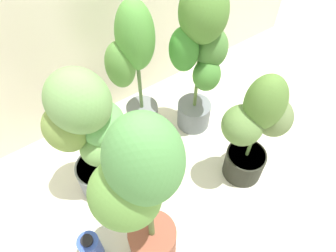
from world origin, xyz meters
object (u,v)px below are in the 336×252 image
at_px(potted_plant_back_right, 200,53).
at_px(nutrient_bottle, 91,248).
at_px(potted_plant_front_right, 256,129).
at_px(potted_plant_front_left, 140,196).
at_px(potted_plant_back_center, 134,69).
at_px(potted_plant_back_left, 88,133).

xyz_separation_m(potted_plant_back_right, nutrient_bottle, (-0.92, -0.37, -0.48)).
bearing_deg(nutrient_bottle, potted_plant_front_right, -4.68).
height_order(potted_plant_front_left, potted_plant_back_center, potted_plant_front_left).
bearing_deg(potted_plant_front_right, potted_plant_front_left, -174.76).
bearing_deg(potted_plant_back_center, potted_plant_back_right, -28.53).
relative_size(potted_plant_front_left, potted_plant_back_center, 1.11).
distance_m(potted_plant_front_left, potted_plant_back_right, 0.86).
height_order(potted_plant_back_right, nutrient_bottle, potted_plant_back_right).
relative_size(potted_plant_front_left, nutrient_bottle, 4.92).
distance_m(potted_plant_front_left, potted_plant_back_center, 0.79).
height_order(potted_plant_front_right, potted_plant_back_right, potted_plant_back_right).
xyz_separation_m(potted_plant_front_right, nutrient_bottle, (-0.92, 0.08, -0.31)).
height_order(potted_plant_front_left, potted_plant_back_right, potted_plant_front_left).
distance_m(potted_plant_back_left, nutrient_bottle, 0.54).
xyz_separation_m(potted_plant_back_left, nutrient_bottle, (-0.23, -0.32, -0.38)).
relative_size(potted_plant_back_right, nutrient_bottle, 4.79).
bearing_deg(potted_plant_front_left, nutrient_bottle, 148.59).
distance_m(potted_plant_back_center, nutrient_bottle, 0.91).
xyz_separation_m(potted_plant_front_right, potted_plant_back_center, (-0.31, 0.62, 0.10)).
bearing_deg(potted_plant_back_right, nutrient_bottle, -157.84).
height_order(potted_plant_front_right, nutrient_bottle, potted_plant_front_right).
bearing_deg(nutrient_bottle, potted_plant_back_right, 22.16).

